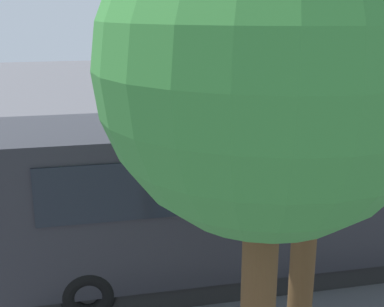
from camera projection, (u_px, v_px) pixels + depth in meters
ground_plane at (206, 184)px, 15.85m from camera, size 80.00×80.00×0.00m
tour_bus at (272, 194)px, 10.35m from camera, size 10.95×2.78×3.25m
spectator_far_left at (299, 176)px, 13.38m from camera, size 0.58×0.36×1.75m
spectator_left at (274, 179)px, 12.98m from camera, size 0.57×0.32×1.79m
spectator_centre at (230, 181)px, 12.91m from camera, size 0.57×0.38×1.76m
spectator_right at (189, 186)px, 12.62m from camera, size 0.58×0.36×1.75m
parked_motorcycle_silver at (170, 216)px, 12.20m from camera, size 2.05×0.59×0.99m
stunt_motorcycle at (123, 135)px, 17.89m from camera, size 2.06×0.58×1.60m
traffic_cone at (204, 155)px, 17.93m from camera, size 0.34×0.34×0.63m
tree_centre at (269, 45)px, 3.93m from camera, size 2.77×2.77×6.69m
tree_right at (317, 50)px, 5.64m from camera, size 2.82×2.82×6.54m
bay_line_a at (292, 170)px, 17.23m from camera, size 0.21×3.80×0.01m
bay_line_b at (220, 175)px, 16.65m from camera, size 0.24×4.65×0.01m
bay_line_c at (142, 181)px, 16.08m from camera, size 0.24×4.59×0.01m
bay_line_d at (59, 188)px, 15.50m from camera, size 0.21×3.64×0.01m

